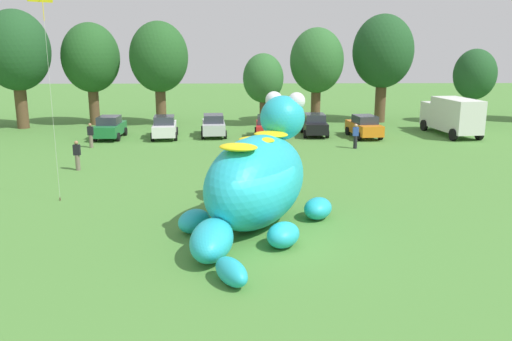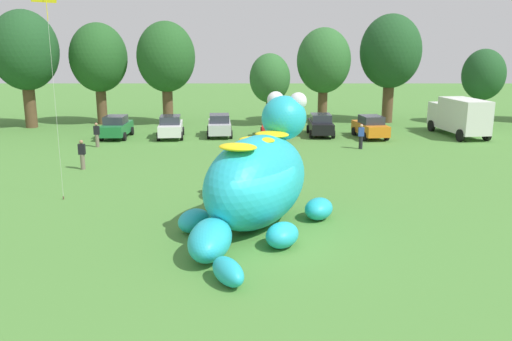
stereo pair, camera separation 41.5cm
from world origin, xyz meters
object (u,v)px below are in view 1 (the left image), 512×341
box_truck (452,115)px  spectator_near_inflatable (77,156)px  spectator_mid_field (356,136)px  car_silver (214,125)px  spectator_by_cars (91,136)px  car_orange (364,126)px  car_black (315,125)px  car_green (110,127)px  giant_inflatable_creature (257,180)px  car_white (165,127)px  car_red (267,127)px

box_truck → spectator_near_inflatable: 28.24m
box_truck → spectator_mid_field: bearing=-148.5°
car_silver → spectator_by_cars: bearing=-151.1°
car_orange → spectator_near_inflatable: size_ratio=2.51×
car_black → car_orange: same height
car_green → spectator_by_cars: size_ratio=2.40×
spectator_near_inflatable → car_black: bearing=37.6°
giant_inflatable_creature → car_silver: giant_inflatable_creature is taller
car_green → spectator_mid_field: 18.42m
car_green → spectator_near_inflatable: bearing=-86.0°
spectator_near_inflatable → car_orange: bearing=29.4°
car_silver → car_orange: bearing=-4.0°
spectator_mid_field → giant_inflatable_creature: bearing=-114.4°
car_white → car_silver: size_ratio=1.01×
spectator_near_inflatable → car_green: bearing=94.0°
car_black → spectator_near_inflatable: car_black is taller
car_black → box_truck: box_truck is taller
car_silver → car_black: size_ratio=1.02×
car_red → spectator_by_cars: 12.97m
car_green → spectator_by_cars: bearing=-96.5°
car_white → car_silver: 3.78m
box_truck → spectator_by_cars: bearing=-170.3°
car_white → spectator_mid_field: bearing=-17.9°
giant_inflatable_creature → car_green: (-10.73, 20.18, -0.98)m
spectator_by_cars → car_black: bearing=16.4°
car_green → car_silver: same height
car_red → spectator_by_cars: size_ratio=2.42×
spectator_mid_field → spectator_by_cars: bearing=177.9°
car_silver → car_black: same height
car_orange → spectator_mid_field: 4.70m
car_silver → car_white: bearing=-167.9°
car_green → car_black: bearing=3.8°
car_red → spectator_by_cars: bearing=-163.3°
car_white → car_silver: (3.69, 0.79, 0.00)m
car_white → car_orange: bearing=-0.1°
car_green → box_truck: box_truck is taller
spectator_near_inflatable → spectator_mid_field: (17.16, 6.15, 0.00)m
car_red → car_green: bearing=-179.9°
car_red → spectator_mid_field: car_red is taller
spectator_near_inflatable → box_truck: bearing=23.9°
car_white → spectator_mid_field: size_ratio=2.49×
car_green → car_red: (12.00, 0.03, 0.00)m
car_green → car_black: 15.80m
car_red → car_black: bearing=15.3°
car_green → box_truck: (26.54, 0.92, 0.74)m
car_silver → spectator_mid_field: bearing=-27.5°
car_white → spectator_mid_field: car_white is taller
car_silver → spectator_near_inflatable: 13.42m
car_green → car_white: (4.14, 0.07, 0.00)m
car_black → box_truck: bearing=-0.7°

